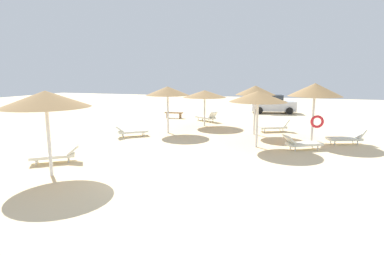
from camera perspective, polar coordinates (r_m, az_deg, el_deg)
name	(u,v)px	position (r m, az deg, el deg)	size (l,w,h in m)	color
ground_plane	(166,174)	(11.26, -4.93, -8.55)	(80.00, 80.00, 0.00)	beige
parasol_0	(205,94)	(21.30, 2.39, 6.41)	(3.03, 3.03, 2.51)	silver
parasol_1	(168,91)	(18.66, -4.61, 6.92)	(2.69, 2.69, 2.87)	silver
parasol_2	(46,99)	(11.63, -25.79, 4.89)	(3.02, 3.02, 3.04)	silver
parasol_3	(315,90)	(17.47, 22.08, 6.58)	(2.80, 2.80, 3.13)	silver
parasol_4	(258,97)	(15.21, 12.28, 5.79)	(2.81, 2.81, 2.80)	silver
parasol_5	(255,90)	(18.50, 11.82, 6.91)	(2.35, 2.35, 2.94)	silver
lounger_0	(207,117)	(23.61, 2.80, 2.06)	(1.92, 1.48, 0.81)	silver
lounger_1	(131,131)	(18.14, -11.46, -0.57)	(1.86, 1.71, 0.70)	silver
lounger_2	(56,155)	(13.75, -24.13, -4.60)	(1.89, 1.66, 0.71)	silver
lounger_3	(347,138)	(17.75, 27.05, -1.66)	(1.95, 1.27, 0.81)	silver
lounger_4	(302,143)	(15.53, 19.88, -2.71)	(1.94, 1.52, 0.75)	silver
lounger_5	(275,126)	(19.98, 15.26, 0.27)	(1.94, 1.39, 0.81)	silver
bench_0	(174,114)	(25.36, -3.41, 2.65)	(1.54, 0.58, 0.49)	brown
parked_car	(273,104)	(29.68, 14.92, 4.32)	(4.25, 2.57, 1.72)	silver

